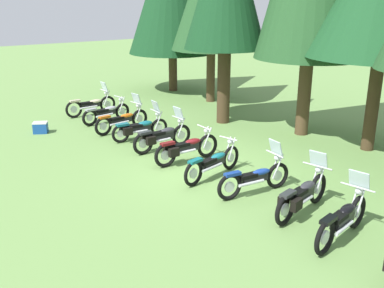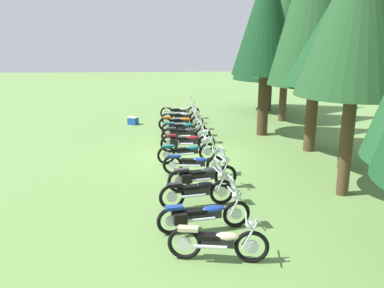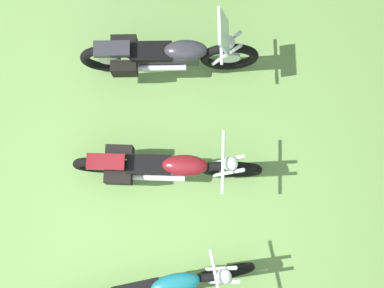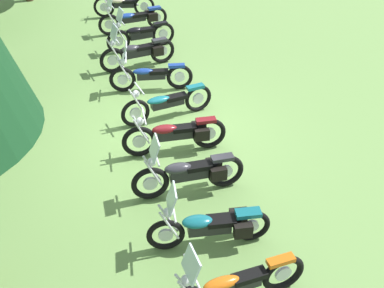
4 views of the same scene
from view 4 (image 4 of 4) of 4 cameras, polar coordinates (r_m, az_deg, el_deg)
name	(u,v)px [view 4 (image 4 of 4)]	position (r m, az deg, el deg)	size (l,w,h in m)	color
ground_plane	(171,133)	(11.35, -2.49, 1.37)	(80.00, 80.00, 0.00)	#6B934C
motorcycle_2	(233,285)	(7.51, 4.90, -16.36)	(0.72, 2.36, 1.37)	black
motorcycle_3	(211,225)	(8.33, 2.26, -9.62)	(0.75, 2.17, 1.34)	black
motorcycle_4	(190,173)	(9.34, -0.28, -3.44)	(0.63, 2.27, 1.38)	black
motorcycle_5	(176,134)	(10.47, -1.88, 1.20)	(0.71, 2.32, 1.03)	black
motorcycle_6	(167,103)	(11.66, -3.01, 4.93)	(0.77, 2.33, 1.01)	black
motorcycle_7	(150,75)	(12.95, -5.04, 8.17)	(0.68, 2.24, 1.37)	black
motorcycle_8	(139,52)	(14.22, -6.38, 10.81)	(0.90, 2.26, 1.39)	black
motorcycle_9	(140,34)	(15.42, -6.21, 12.83)	(0.77, 2.21, 1.39)	black
motorcycle_10	(134,18)	(16.83, -6.90, 14.67)	(0.84, 2.40, 1.37)	black
motorcycle_11	(124,5)	(18.15, -8.14, 16.10)	(0.72, 2.19, 1.03)	black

